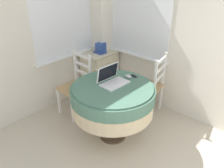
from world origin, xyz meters
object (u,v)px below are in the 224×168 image
object	(u,v)px
laptop	(112,80)
dining_chair_near_right_window	(150,86)
computer_mouse	(128,76)
cell_phone	(134,76)
dining_chair_near_back_window	(77,86)
corner_cabinet	(100,72)
storage_box	(101,48)
book_on_cabinet	(100,52)
round_dining_table	(113,98)

from	to	relation	value
laptop	dining_chair_near_right_window	size ratio (longest dim) A/B	0.37
computer_mouse	cell_phone	size ratio (longest dim) A/B	0.82
computer_mouse	dining_chair_near_back_window	bearing A→B (deg)	107.59
corner_cabinet	dining_chair_near_back_window	bearing A→B (deg)	-161.68
storage_box	cell_phone	bearing A→B (deg)	-112.39
laptop	storage_box	size ratio (longest dim) A/B	2.20
dining_chair_near_right_window	storage_box	world-z (taller)	dining_chair_near_right_window
cell_phone	dining_chair_near_right_window	xyz separation A→B (m)	(0.41, -0.01, -0.31)
book_on_cabinet	dining_chair_near_right_window	bearing A→B (deg)	-88.74
cell_phone	book_on_cabinet	size ratio (longest dim) A/B	0.58
computer_mouse	corner_cabinet	xyz separation A→B (m)	(0.49, 1.03, -0.42)
cell_phone	dining_chair_near_back_window	distance (m)	0.93
computer_mouse	corner_cabinet	distance (m)	1.21
laptop	computer_mouse	size ratio (longest dim) A/B	3.91
dining_chair_near_right_window	book_on_cabinet	world-z (taller)	dining_chair_near_right_window
laptop	dining_chair_near_back_window	size ratio (longest dim) A/B	0.37
computer_mouse	storage_box	bearing A→B (deg)	63.09
laptop	cell_phone	size ratio (longest dim) A/B	3.22
round_dining_table	book_on_cabinet	xyz separation A→B (m)	(0.78, 1.00, 0.16)
laptop	storage_box	distance (m)	1.23
computer_mouse	storage_box	world-z (taller)	storage_box
corner_cabinet	book_on_cabinet	xyz separation A→B (m)	(-0.01, -0.03, 0.39)
storage_box	book_on_cabinet	bearing A→B (deg)	-154.20
round_dining_table	cell_phone	xyz separation A→B (m)	(0.39, -0.02, 0.17)
dining_chair_near_right_window	corner_cabinet	world-z (taller)	dining_chair_near_right_window
dining_chair_near_back_window	storage_box	distance (m)	0.88
dining_chair_near_right_window	storage_box	bearing A→B (deg)	88.90
storage_box	computer_mouse	bearing A→B (deg)	-116.91
corner_cabinet	storage_box	xyz separation A→B (m)	(0.03, -0.01, 0.46)
round_dining_table	dining_chair_near_back_window	size ratio (longest dim) A/B	1.08
cell_phone	dining_chair_near_right_window	size ratio (longest dim) A/B	0.11
cell_phone	corner_cabinet	bearing A→B (deg)	69.22
dining_chair_near_right_window	book_on_cabinet	bearing A→B (deg)	91.26
dining_chair_near_back_window	dining_chair_near_right_window	bearing A→B (deg)	-47.83
cell_phone	book_on_cabinet	bearing A→B (deg)	69.28
round_dining_table	corner_cabinet	bearing A→B (deg)	52.61
laptop	book_on_cabinet	bearing A→B (deg)	52.70
corner_cabinet	book_on_cabinet	world-z (taller)	book_on_cabinet
computer_mouse	book_on_cabinet	world-z (taller)	computer_mouse
corner_cabinet	storage_box	world-z (taller)	storage_box
round_dining_table	dining_chair_near_back_window	bearing A→B (deg)	86.11
computer_mouse	corner_cabinet	bearing A→B (deg)	64.66
round_dining_table	storage_box	size ratio (longest dim) A/B	6.42
round_dining_table	corner_cabinet	size ratio (longest dim) A/B	1.39
cell_phone	dining_chair_near_back_window	bearing A→B (deg)	112.46
round_dining_table	cell_phone	size ratio (longest dim) A/B	9.40
dining_chair_near_right_window	book_on_cabinet	xyz separation A→B (m)	(-0.02, 1.04, 0.30)
cell_phone	book_on_cabinet	distance (m)	1.10
round_dining_table	storage_box	xyz separation A→B (m)	(0.82, 1.03, 0.23)
dining_chair_near_right_window	corner_cabinet	xyz separation A→B (m)	(-0.01, 1.07, -0.09)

